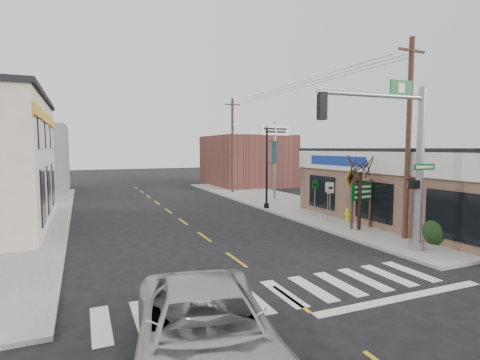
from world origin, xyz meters
name	(u,v)px	position (x,y,z in m)	size (l,w,h in m)	color
ground	(290,299)	(0.00, 0.00, 0.00)	(140.00, 140.00, 0.00)	black
sidewalk_right	(306,208)	(9.00, 13.00, 0.07)	(6.00, 38.00, 0.13)	gray
sidewalk_left	(4,230)	(-9.00, 13.00, 0.07)	(6.00, 38.00, 0.13)	gray
center_line	(204,237)	(0.00, 8.00, 0.01)	(0.12, 56.00, 0.01)	gold
crosswalk	(283,293)	(0.00, 0.40, 0.01)	(11.00, 2.20, 0.01)	silver
thrift_store	(455,187)	(14.50, 6.00, 2.00)	(12.00, 14.00, 4.00)	#7D5C4B
bldg_distant_right	(246,161)	(12.00, 30.00, 2.80)	(8.00, 10.00, 5.60)	brown
bldg_distant_left	(16,159)	(-11.00, 32.00, 3.20)	(9.00, 10.00, 6.40)	gray
suv	(206,332)	(-3.25, -2.38, 0.79)	(2.62, 5.69, 1.58)	#B1B4B7
traffic_signal_pole	(405,151)	(6.35, 2.06, 4.11)	(5.28, 0.39, 6.69)	gray
guide_sign	(362,196)	(7.81, 6.10, 1.78)	(1.44, 0.13, 2.53)	#4D3124
fire_hydrant	(348,214)	(8.47, 7.99, 0.50)	(0.22, 0.22, 0.69)	#E7ED03
ped_crossing_sign	(350,185)	(8.20, 7.47, 2.20)	(1.19, 0.08, 3.06)	gray
lamp_post	(268,160)	(6.36, 13.79, 3.44)	(0.74, 0.58, 5.71)	black
dance_center_sign	(275,141)	(8.98, 17.61, 4.83)	(2.90, 0.18, 6.17)	gray
bare_tree	(361,162)	(7.50, 5.91, 3.57)	(2.18, 2.18, 4.37)	black
shrub_front	(439,231)	(8.87, 2.42, 0.64)	(1.35, 1.35, 1.01)	#223D1D
shrub_back	(377,217)	(9.10, 6.37, 0.59)	(1.22, 1.22, 0.91)	black
utility_pole_near	(408,137)	(8.20, 3.66, 4.72)	(1.56, 0.23, 8.95)	#412B1B
utility_pole_far	(232,145)	(7.61, 23.30, 4.56)	(1.50, 0.23, 8.63)	#492F26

